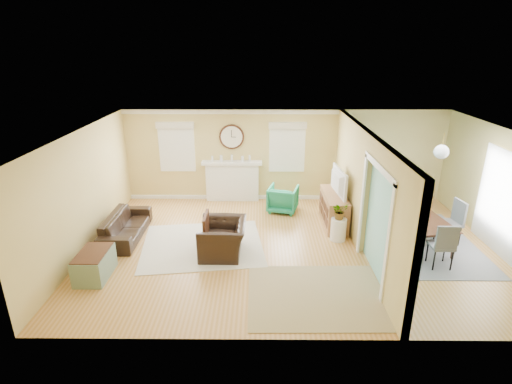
% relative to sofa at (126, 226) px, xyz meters
% --- Properties ---
extents(floor, '(9.00, 9.00, 0.00)m').
position_rel_sofa_xyz_m(floor, '(3.85, -0.47, -0.28)').
color(floor, '#AB722F').
rests_on(floor, ground).
extents(wall_back, '(9.00, 0.02, 2.60)m').
position_rel_sofa_xyz_m(wall_back, '(3.85, 2.53, 1.02)').
color(wall_back, tan).
rests_on(wall_back, ground).
extents(wall_front, '(9.00, 0.02, 2.60)m').
position_rel_sofa_xyz_m(wall_front, '(3.85, -3.47, 1.02)').
color(wall_front, tan).
rests_on(wall_front, ground).
extents(wall_left, '(0.02, 6.00, 2.60)m').
position_rel_sofa_xyz_m(wall_left, '(-0.65, -0.47, 1.02)').
color(wall_left, tan).
rests_on(wall_left, ground).
extents(wall_right, '(0.02, 6.00, 2.60)m').
position_rel_sofa_xyz_m(wall_right, '(8.35, -0.47, 1.02)').
color(wall_right, tan).
rests_on(wall_right, ground).
extents(ceiling, '(9.00, 6.00, 0.02)m').
position_rel_sofa_xyz_m(ceiling, '(3.85, -0.47, 2.32)').
color(ceiling, white).
rests_on(ceiling, wall_back).
extents(partition, '(0.17, 6.00, 2.60)m').
position_rel_sofa_xyz_m(partition, '(5.36, -0.19, 1.08)').
color(partition, tan).
rests_on(partition, ground).
extents(fireplace, '(1.70, 0.30, 1.17)m').
position_rel_sofa_xyz_m(fireplace, '(2.35, 2.41, 0.32)').
color(fireplace, white).
rests_on(fireplace, ground).
extents(wall_clock, '(0.70, 0.07, 0.70)m').
position_rel_sofa_xyz_m(wall_clock, '(2.35, 2.49, 1.57)').
color(wall_clock, '#422618').
rests_on(wall_clock, wall_back).
extents(window_left, '(1.05, 0.13, 1.42)m').
position_rel_sofa_xyz_m(window_left, '(0.80, 2.48, 1.38)').
color(window_left, white).
rests_on(window_left, wall_back).
extents(window_right, '(1.05, 0.13, 1.42)m').
position_rel_sofa_xyz_m(window_right, '(3.90, 2.48, 1.38)').
color(window_right, white).
rests_on(window_right, wall_back).
extents(french_doors, '(0.06, 1.70, 2.20)m').
position_rel_sofa_xyz_m(french_doors, '(8.30, -0.47, 0.82)').
color(french_doors, white).
rests_on(french_doors, ground).
extents(pendant, '(0.30, 0.30, 0.55)m').
position_rel_sofa_xyz_m(pendant, '(6.85, -0.47, 1.92)').
color(pendant, gold).
rests_on(pendant, ceiling).
extents(rug_cream, '(2.93, 2.62, 0.01)m').
position_rel_sofa_xyz_m(rug_cream, '(1.84, -0.40, -0.27)').
color(rug_cream, beige).
rests_on(rug_cream, floor).
extents(rug_jute, '(2.48, 2.04, 0.01)m').
position_rel_sofa_xyz_m(rug_jute, '(4.16, -2.32, -0.27)').
color(rug_jute, tan).
rests_on(rug_jute, floor).
extents(rug_grey, '(2.56, 3.20, 0.01)m').
position_rel_sofa_xyz_m(rug_grey, '(6.70, -0.22, -0.28)').
color(rug_grey, slate).
rests_on(rug_grey, floor).
extents(sofa, '(0.77, 1.93, 0.56)m').
position_rel_sofa_xyz_m(sofa, '(0.00, 0.00, 0.00)').
color(sofa, black).
rests_on(sofa, floor).
extents(eames_chair, '(0.98, 1.12, 0.72)m').
position_rel_sofa_xyz_m(eames_chair, '(2.34, -0.78, 0.08)').
color(eames_chair, black).
rests_on(eames_chair, floor).
extents(green_chair, '(0.92, 0.94, 0.70)m').
position_rel_sofa_xyz_m(green_chair, '(3.76, 1.59, 0.07)').
color(green_chair, '#11825B').
rests_on(green_chair, floor).
extents(trunk, '(0.57, 0.92, 0.53)m').
position_rel_sofa_xyz_m(trunk, '(-0.07, -1.71, -0.02)').
color(trunk, gray).
rests_on(trunk, floor).
extents(credenza, '(0.51, 1.50, 0.80)m').
position_rel_sofa_xyz_m(credenza, '(4.98, 0.76, 0.12)').
color(credenza, '#A47E4F').
rests_on(credenza, floor).
extents(tv, '(0.24, 1.13, 0.65)m').
position_rel_sofa_xyz_m(tv, '(4.96, 0.76, 0.84)').
color(tv, black).
rests_on(tv, credenza).
extents(garden_stool, '(0.36, 0.36, 0.53)m').
position_rel_sofa_xyz_m(garden_stool, '(4.95, -0.11, -0.02)').
color(garden_stool, white).
rests_on(garden_stool, floor).
extents(potted_plant, '(0.46, 0.43, 0.40)m').
position_rel_sofa_xyz_m(potted_plant, '(4.95, -0.11, 0.45)').
color(potted_plant, '#337F33').
rests_on(potted_plant, garden_stool).
extents(dining_table, '(1.27, 1.96, 0.64)m').
position_rel_sofa_xyz_m(dining_table, '(6.70, -0.22, 0.04)').
color(dining_table, '#422618').
rests_on(dining_table, floor).
extents(dining_chair_n, '(0.42, 0.42, 0.93)m').
position_rel_sofa_xyz_m(dining_chair_n, '(6.74, 0.79, 0.27)').
color(dining_chair_n, slate).
rests_on(dining_chair_n, floor).
extents(dining_chair_s, '(0.44, 0.44, 0.98)m').
position_rel_sofa_xyz_m(dining_chair_s, '(6.78, -1.27, 0.30)').
color(dining_chair_s, slate).
rests_on(dining_chair_s, floor).
extents(dining_chair_w, '(0.47, 0.47, 0.91)m').
position_rel_sofa_xyz_m(dining_chair_w, '(5.97, -0.16, 0.25)').
color(dining_chair_w, white).
rests_on(dining_chair_w, floor).
extents(dining_chair_e, '(0.51, 0.51, 1.03)m').
position_rel_sofa_xyz_m(dining_chair_e, '(7.40, -0.25, 0.33)').
color(dining_chair_e, slate).
rests_on(dining_chair_e, floor).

